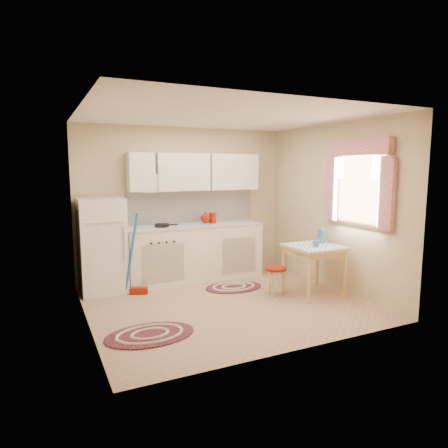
# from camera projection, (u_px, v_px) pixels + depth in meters

# --- Properties ---
(room_shell) EXTENTS (3.64, 3.60, 2.52)m
(room_shell) POSITION_uv_depth(u_px,v_px,m) (229.00, 185.00, 5.53)
(room_shell) COLOR tan
(room_shell) RESTS_ON ground
(fridge) EXTENTS (0.65, 0.60, 1.40)m
(fridge) POSITION_uv_depth(u_px,v_px,m) (102.00, 246.00, 5.88)
(fridge) COLOR white
(fridge) RESTS_ON ground
(broom) EXTENTS (0.30, 0.21, 1.20)m
(broom) POSITION_uv_depth(u_px,v_px,m) (138.00, 254.00, 5.77)
(broom) COLOR blue
(broom) RESTS_ON ground
(base_cabinets) EXTENTS (2.25, 0.60, 0.88)m
(base_cabinets) POSITION_uv_depth(u_px,v_px,m) (195.00, 253.00, 6.59)
(base_cabinets) COLOR white
(base_cabinets) RESTS_ON ground
(countertop) EXTENTS (2.27, 0.62, 0.04)m
(countertop) POSITION_uv_depth(u_px,v_px,m) (194.00, 226.00, 6.53)
(countertop) COLOR #BBBAB2
(countertop) RESTS_ON base_cabinets
(frying_pan) EXTENTS (0.25, 0.25, 0.05)m
(frying_pan) POSITION_uv_depth(u_px,v_px,m) (162.00, 225.00, 6.24)
(frying_pan) COLOR black
(frying_pan) RESTS_ON countertop
(red_kettle) EXTENTS (0.24, 0.23, 0.18)m
(red_kettle) POSITION_uv_depth(u_px,v_px,m) (205.00, 218.00, 6.60)
(red_kettle) COLOR maroon
(red_kettle) RESTS_ON countertop
(red_canister) EXTENTS (0.14, 0.14, 0.16)m
(red_canister) POSITION_uv_depth(u_px,v_px,m) (213.00, 218.00, 6.66)
(red_canister) COLOR maroon
(red_canister) RESTS_ON countertop
(table) EXTENTS (0.72, 0.72, 0.72)m
(table) POSITION_uv_depth(u_px,v_px,m) (314.00, 270.00, 5.80)
(table) COLOR #E1BA70
(table) RESTS_ON ground
(stool) EXTENTS (0.35, 0.35, 0.42)m
(stool) POSITION_uv_depth(u_px,v_px,m) (275.00, 281.00, 5.76)
(stool) COLOR maroon
(stool) RESTS_ON ground
(coffee_pot) EXTENTS (0.15, 0.13, 0.27)m
(coffee_pot) POSITION_uv_depth(u_px,v_px,m) (322.00, 234.00, 5.94)
(coffee_pot) COLOR teal
(coffee_pot) RESTS_ON table
(mug) EXTENTS (0.09, 0.09, 0.10)m
(mug) POSITION_uv_depth(u_px,v_px,m) (316.00, 244.00, 5.63)
(mug) COLOR teal
(mug) RESTS_ON table
(rug_center) EXTENTS (0.94, 0.66, 0.02)m
(rug_center) POSITION_uv_depth(u_px,v_px,m) (234.00, 287.00, 6.17)
(rug_center) COLOR maroon
(rug_center) RESTS_ON ground
(rug_left) EXTENTS (1.01, 0.67, 0.02)m
(rug_left) POSITION_uv_depth(u_px,v_px,m) (150.00, 335.00, 4.41)
(rug_left) COLOR maroon
(rug_left) RESTS_ON ground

